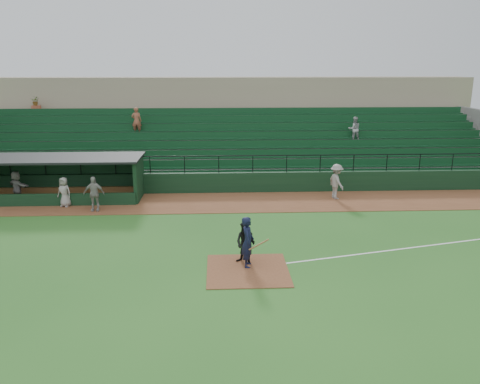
{
  "coord_description": "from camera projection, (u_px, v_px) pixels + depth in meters",
  "views": [
    {
      "loc": [
        -1.05,
        -17.21,
        7.35
      ],
      "look_at": [
        0.0,
        5.0,
        1.4
      ],
      "focal_mm": 35.72,
      "sensor_mm": 36.0,
      "label": 1
    }
  ],
  "objects": [
    {
      "name": "home_plate_dirt",
      "position": [
        248.0,
        270.0,
        17.59
      ],
      "size": [
        3.0,
        3.0,
        0.03
      ],
      "primitive_type": "cube",
      "color": "brown",
      "rests_on": "ground"
    },
    {
      "name": "ground",
      "position": [
        246.0,
        260.0,
        18.55
      ],
      "size": [
        90.0,
        90.0,
        0.0
      ],
      "primitive_type": "plane",
      "color": "#275E1E",
      "rests_on": "ground"
    },
    {
      "name": "stadium_structure",
      "position": [
        232.0,
        138.0,
        33.84
      ],
      "size": [
        38.0,
        13.08,
        6.4
      ],
      "color": "black",
      "rests_on": "ground"
    },
    {
      "name": "dugout_player_a",
      "position": [
        94.0,
        194.0,
        24.49
      ],
      "size": [
        1.06,
        0.44,
        1.81
      ],
      "primitive_type": "imported",
      "rotation": [
        0.0,
        0.0,
        0.0
      ],
      "color": "#99948F",
      "rests_on": "warning_track"
    },
    {
      "name": "foul_line",
      "position": [
        434.0,
        245.0,
        20.08
      ],
      "size": [
        17.49,
        4.44,
        0.01
      ],
      "primitive_type": "cube",
      "rotation": [
        0.0,
        0.0,
        0.24
      ],
      "color": "white",
      "rests_on": "ground"
    },
    {
      "name": "dugout_player_b",
      "position": [
        64.0,
        192.0,
        25.27
      ],
      "size": [
        0.9,
        0.74,
        1.59
      ],
      "primitive_type": "imported",
      "rotation": [
        0.0,
        0.0,
        -0.35
      ],
      "color": "#9A9690",
      "rests_on": "warning_track"
    },
    {
      "name": "dugout_player_c",
      "position": [
        17.0,
        186.0,
        26.26
      ],
      "size": [
        1.57,
        1.32,
        1.69
      ],
      "primitive_type": "imported",
      "rotation": [
        0.0,
        0.0,
        2.52
      ],
      "color": "gray",
      "rests_on": "warning_track"
    },
    {
      "name": "dugout",
      "position": [
        64.0,
        174.0,
        26.99
      ],
      "size": [
        8.9,
        3.2,
        2.42
      ],
      "color": "black",
      "rests_on": "ground"
    },
    {
      "name": "batter_at_plate",
      "position": [
        248.0,
        242.0,
        17.69
      ],
      "size": [
        1.05,
        0.74,
        1.96
      ],
      "color": "black",
      "rests_on": "ground"
    },
    {
      "name": "runner",
      "position": [
        336.0,
        182.0,
        26.71
      ],
      "size": [
        1.06,
        1.43,
        1.97
      ],
      "primitive_type": "imported",
      "rotation": [
        0.0,
        0.0,
        1.86
      ],
      "color": "gray",
      "rests_on": "warning_track"
    },
    {
      "name": "umpire",
      "position": [
        246.0,
        243.0,
        18.01
      ],
      "size": [
        1.01,
        0.95,
        1.65
      ],
      "primitive_type": "imported",
      "rotation": [
        0.0,
        0.0,
        -0.53
      ],
      "color": "black",
      "rests_on": "ground"
    },
    {
      "name": "warning_track",
      "position": [
        237.0,
        202.0,
        26.27
      ],
      "size": [
        40.0,
        4.0,
        0.03
      ],
      "primitive_type": "cube",
      "color": "brown",
      "rests_on": "ground"
    }
  ]
}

